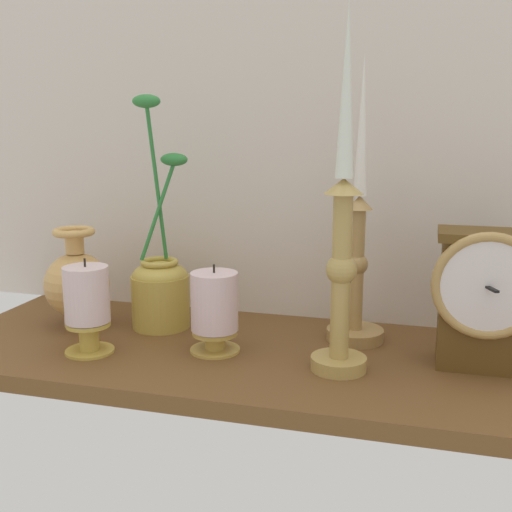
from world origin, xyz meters
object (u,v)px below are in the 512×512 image
Objects in this scene: brass_vase_bulbous at (77,283)px; brass_vase_jar at (160,285)px; candlestick_tall_center at (342,242)px; pillar_candle_front at (215,309)px; candlestick_tall_left at (358,258)px; pillar_candle_near_clock at (87,305)px; mantel_clock at (485,297)px.

brass_vase_jar reaches higher than brass_vase_bulbous.
brass_vase_jar is at bearing 161.11° from candlestick_tall_center.
pillar_candle_front is (12.04, -8.20, -0.73)cm from brass_vase_jar.
candlestick_tall_center reaches higher than candlestick_tall_left.
pillar_candle_front is (-19.01, -10.08, -6.49)cm from candlestick_tall_left.
pillar_candle_near_clock is at bearing -175.06° from candlestick_tall_center.
candlestick_tall_center is 21.46cm from pillar_candle_front.
mantel_clock is 0.46× the size of candlestick_tall_left.
pillar_candle_near_clock is at bearing -170.50° from mantel_clock.
mantel_clock reaches higher than pillar_candle_near_clock.
mantel_clock is 1.49× the size of pillar_candle_front.
candlestick_tall_left is 3.04× the size of pillar_candle_near_clock.
mantel_clock is at bearing 17.98° from candlestick_tall_center.
candlestick_tall_left is at bearing 160.16° from mantel_clock.
brass_vase_jar is (-30.28, 10.36, -10.37)cm from candlestick_tall_center.
mantel_clock is at bearing -1.40° from brass_vase_bulbous.
candlestick_tall_left is 1.15× the size of brass_vase_jar.
candlestick_tall_left is 13.11cm from candlestick_tall_center.
brass_vase_jar is at bearing -176.52° from candlestick_tall_left.
candlestick_tall_center reaches higher than pillar_candle_near_clock.
brass_vase_jar is 2.64× the size of pillar_candle_near_clock.
candlestick_tall_center is 3.39× the size of pillar_candle_near_clock.
brass_vase_bulbous is at bearing 170.30° from candlestick_tall_center.
brass_vase_bulbous is at bearing 168.23° from pillar_candle_front.
candlestick_tall_left is at bearing 86.44° from candlestick_tall_center.
brass_vase_bulbous is at bearing 178.60° from mantel_clock.
candlestick_tall_center is 33.64cm from brass_vase_jar.
candlestick_tall_left is 22.47cm from pillar_candle_front.
mantel_clock is 1.19× the size of brass_vase_bulbous.
candlestick_tall_center is 2.92× the size of brass_vase_bulbous.
candlestick_tall_left is 2.61× the size of brass_vase_bulbous.
candlestick_tall_center is 45.37cm from brass_vase_bulbous.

